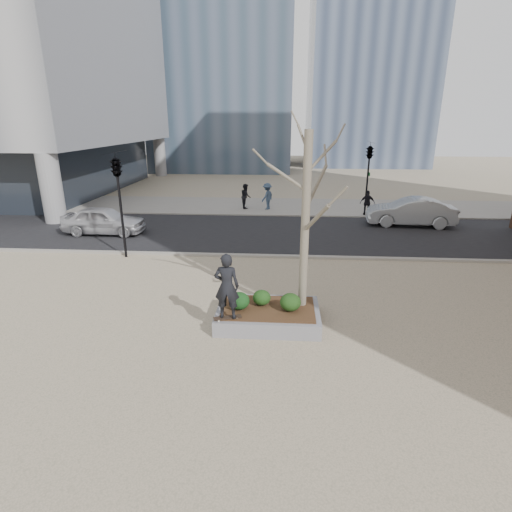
# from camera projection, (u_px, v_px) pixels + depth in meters

# --- Properties ---
(ground) EXTENTS (120.00, 120.00, 0.00)m
(ground) POSITION_uv_depth(u_px,v_px,m) (235.00, 321.00, 11.95)
(ground) COLOR tan
(ground) RESTS_ON ground
(street) EXTENTS (60.00, 8.00, 0.02)m
(street) POSITION_uv_depth(u_px,v_px,m) (257.00, 232.00, 21.39)
(street) COLOR black
(street) RESTS_ON ground
(far_sidewalk) EXTENTS (60.00, 6.00, 0.02)m
(far_sidewalk) POSITION_uv_depth(u_px,v_px,m) (264.00, 206.00, 28.00)
(far_sidewalk) COLOR gray
(far_sidewalk) RESTS_ON ground
(planter) EXTENTS (3.00, 2.00, 0.45)m
(planter) POSITION_uv_depth(u_px,v_px,m) (268.00, 316.00, 11.81)
(planter) COLOR gray
(planter) RESTS_ON ground
(planter_mulch) EXTENTS (2.70, 1.70, 0.04)m
(planter_mulch) POSITION_uv_depth(u_px,v_px,m) (268.00, 308.00, 11.73)
(planter_mulch) COLOR #382314
(planter_mulch) RESTS_ON planter
(sycamore_tree) EXTENTS (2.80, 2.80, 6.60)m
(sycamore_tree) POSITION_uv_depth(u_px,v_px,m) (306.00, 194.00, 10.87)
(sycamore_tree) COLOR gray
(sycamore_tree) RESTS_ON planter_mulch
(shrub_left) EXTENTS (0.60, 0.60, 0.51)m
(shrub_left) POSITION_uv_depth(u_px,v_px,m) (239.00, 301.00, 11.56)
(shrub_left) COLOR #113815
(shrub_left) RESTS_ON planter_mulch
(shrub_middle) EXTENTS (0.53, 0.53, 0.45)m
(shrub_middle) POSITION_uv_depth(u_px,v_px,m) (262.00, 298.00, 11.84)
(shrub_middle) COLOR black
(shrub_middle) RESTS_ON planter_mulch
(shrub_right) EXTENTS (0.60, 0.60, 0.51)m
(shrub_right) POSITION_uv_depth(u_px,v_px,m) (290.00, 302.00, 11.47)
(shrub_right) COLOR #163510
(shrub_right) RESTS_ON planter_mulch
(skateboard) EXTENTS (0.80, 0.43, 0.08)m
(skateboard) POSITION_uv_depth(u_px,v_px,m) (228.00, 318.00, 11.09)
(skateboard) COLOR black
(skateboard) RESTS_ON planter
(skateboarder) EXTENTS (0.68, 0.45, 1.86)m
(skateboarder) POSITION_uv_depth(u_px,v_px,m) (227.00, 286.00, 10.78)
(skateboarder) COLOR black
(skateboarder) RESTS_ON skateboard
(police_car) EXTENTS (4.25, 1.75, 1.44)m
(police_car) POSITION_uv_depth(u_px,v_px,m) (104.00, 220.00, 20.92)
(police_car) COLOR #BAB9BE
(police_car) RESTS_ON street
(car_silver) EXTENTS (4.91, 2.10, 1.57)m
(car_silver) POSITION_uv_depth(u_px,v_px,m) (411.00, 212.00, 22.55)
(car_silver) COLOR #929699
(car_silver) RESTS_ON street
(pedestrian_a) EXTENTS (0.79, 0.92, 1.66)m
(pedestrian_a) POSITION_uv_depth(u_px,v_px,m) (246.00, 196.00, 26.97)
(pedestrian_a) COLOR black
(pedestrian_a) RESTS_ON far_sidewalk
(pedestrian_b) EXTENTS (1.12, 1.30, 1.75)m
(pedestrian_b) POSITION_uv_depth(u_px,v_px,m) (267.00, 196.00, 26.68)
(pedestrian_b) COLOR #364962
(pedestrian_b) RESTS_ON far_sidewalk
(pedestrian_c) EXTENTS (0.92, 0.41, 1.55)m
(pedestrian_c) POSITION_uv_depth(u_px,v_px,m) (367.00, 203.00, 25.05)
(pedestrian_c) COLOR black
(pedestrian_c) RESTS_ON far_sidewalk
(traffic_light_near) EXTENTS (0.60, 2.48, 4.50)m
(traffic_light_near) POSITION_uv_depth(u_px,v_px,m) (121.00, 207.00, 16.88)
(traffic_light_near) COLOR black
(traffic_light_near) RESTS_ON ground
(traffic_light_far) EXTENTS (0.60, 2.48, 4.50)m
(traffic_light_far) POSITION_uv_depth(u_px,v_px,m) (367.00, 180.00, 24.58)
(traffic_light_far) COLOR black
(traffic_light_far) RESTS_ON ground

